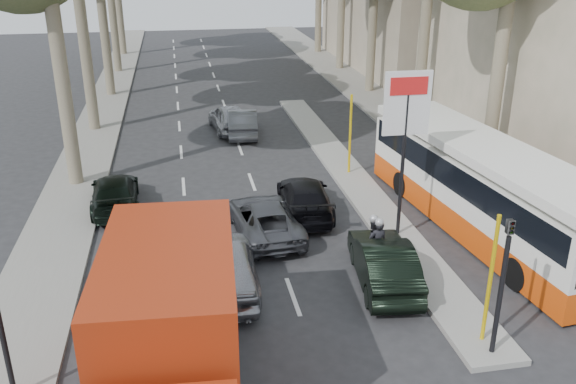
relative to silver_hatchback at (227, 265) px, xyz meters
name	(u,v)px	position (x,y,z in m)	size (l,w,h in m)	color
ground	(343,335)	(2.66, -2.79, -0.75)	(120.00, 120.00, 0.00)	#28282B
sidewalk_right	(369,95)	(11.26, 22.21, -0.69)	(3.20, 70.00, 0.12)	gray
median_left	(110,95)	(-5.34, 25.21, -0.69)	(2.40, 64.00, 0.12)	gray
traffic_island	(349,174)	(5.91, 8.21, -0.67)	(1.50, 26.00, 0.16)	gray
billboard	(405,131)	(5.91, 2.21, 2.95)	(1.50, 12.10, 5.60)	yellow
traffic_light_island	(505,265)	(5.91, -4.29, 1.74)	(0.16, 0.41, 3.60)	black
silver_hatchback	(227,265)	(0.00, 0.00, 0.00)	(1.77, 4.40, 1.50)	#9C9EA4
dark_hatchback	(384,262)	(4.46, -0.54, -0.06)	(1.46, 4.18, 1.38)	black
queue_car_a	(265,218)	(1.56, 3.21, -0.14)	(2.01, 4.37, 1.21)	#494A50
queue_car_b	(305,197)	(3.25, 4.70, -0.12)	(1.77, 4.36, 1.27)	black
queue_car_c	(229,118)	(1.56, 15.73, -0.03)	(1.71, 4.25, 1.45)	#929499
queue_car_d	(243,122)	(2.16, 14.94, -0.07)	(1.43, 4.12, 1.36)	#4D5055
queue_car_e	(115,193)	(-3.56, 6.48, -0.14)	(1.70, 4.18, 1.21)	black
red_truck	(170,344)	(-1.53, -5.06, 1.17)	(2.99, 6.96, 3.63)	black
city_bus	(483,185)	(8.86, 2.32, 0.88)	(3.75, 11.92, 3.09)	#DE480C
motorcycle	(375,244)	(4.51, 0.42, 0.03)	(0.78, 2.02, 1.72)	black
pedestrian_near	(489,184)	(9.86, 3.68, 0.34)	(1.14, 0.56, 1.94)	#3C2D44
pedestrian_far	(466,168)	(9.86, 5.55, 0.27)	(1.17, 0.52, 1.80)	brown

